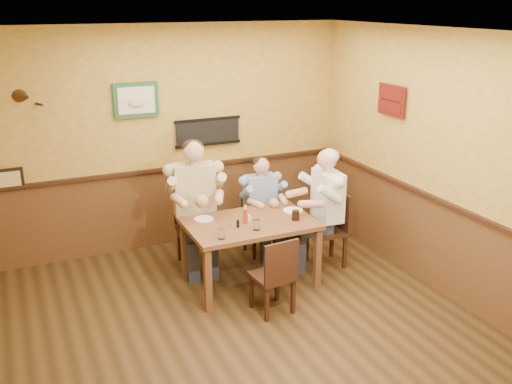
{
  "coord_description": "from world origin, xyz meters",
  "views": [
    {
      "loc": [
        -1.68,
        -4.32,
        3.06
      ],
      "look_at": [
        0.69,
        0.96,
        1.1
      ],
      "focal_mm": 40.0,
      "sensor_mm": 36.0,
      "label": 1
    }
  ],
  "objects_px": {
    "chair_back_right": "(260,223)",
    "chair_near_side": "(272,274)",
    "chair_back_left": "(196,227)",
    "salt_shaker": "(249,218)",
    "diner_white_elder": "(327,214)",
    "diner_blue_polo": "(260,211)",
    "diner_tan_shirt": "(195,211)",
    "hot_sauce_bottle": "(245,215)",
    "water_glass_mid": "(257,225)",
    "chair_right_end": "(326,230)",
    "water_glass_left": "(221,234)",
    "pepper_shaker": "(238,224)",
    "dining_table": "(250,229)",
    "cola_tumbler": "(296,215)"
  },
  "relations": [
    {
      "from": "chair_right_end",
      "to": "diner_tan_shirt",
      "type": "bearing_deg",
      "value": -109.14
    },
    {
      "from": "chair_back_left",
      "to": "chair_near_side",
      "type": "height_order",
      "value": "chair_back_left"
    },
    {
      "from": "water_glass_left",
      "to": "cola_tumbler",
      "type": "xyz_separation_m",
      "value": [
        0.93,
        0.16,
        0.0
      ]
    },
    {
      "from": "diner_white_elder",
      "to": "pepper_shaker",
      "type": "height_order",
      "value": "diner_white_elder"
    },
    {
      "from": "chair_near_side",
      "to": "chair_right_end",
      "type": "bearing_deg",
      "value": -151.33
    },
    {
      "from": "chair_near_side",
      "to": "diner_blue_polo",
      "type": "relative_size",
      "value": 0.74
    },
    {
      "from": "diner_white_elder",
      "to": "diner_blue_polo",
      "type": "bearing_deg",
      "value": -132.69
    },
    {
      "from": "chair_right_end",
      "to": "salt_shaker",
      "type": "bearing_deg",
      "value": -80.98
    },
    {
      "from": "diner_blue_polo",
      "to": "hot_sauce_bottle",
      "type": "distance_m",
      "value": 0.92
    },
    {
      "from": "chair_back_left",
      "to": "water_glass_left",
      "type": "bearing_deg",
      "value": -84.31
    },
    {
      "from": "salt_shaker",
      "to": "water_glass_mid",
      "type": "bearing_deg",
      "value": -93.03
    },
    {
      "from": "chair_back_left",
      "to": "water_glass_left",
      "type": "relative_size",
      "value": 9.32
    },
    {
      "from": "chair_back_left",
      "to": "chair_back_right",
      "type": "xyz_separation_m",
      "value": [
        0.85,
        0.0,
        -0.09
      ]
    },
    {
      "from": "chair_back_right",
      "to": "water_glass_mid",
      "type": "distance_m",
      "value": 1.13
    },
    {
      "from": "diner_blue_polo",
      "to": "cola_tumbler",
      "type": "xyz_separation_m",
      "value": [
        0.03,
        -0.86,
        0.24
      ]
    },
    {
      "from": "chair_back_right",
      "to": "water_glass_mid",
      "type": "relative_size",
      "value": 7.06
    },
    {
      "from": "dining_table",
      "to": "hot_sauce_bottle",
      "type": "xyz_separation_m",
      "value": [
        -0.06,
        -0.02,
        0.18
      ]
    },
    {
      "from": "dining_table",
      "to": "water_glass_left",
      "type": "distance_m",
      "value": 0.58
    },
    {
      "from": "chair_right_end",
      "to": "salt_shaker",
      "type": "distance_m",
      "value": 1.1
    },
    {
      "from": "hot_sauce_bottle",
      "to": "pepper_shaker",
      "type": "xyz_separation_m",
      "value": [
        -0.12,
        -0.08,
        -0.05
      ]
    },
    {
      "from": "chair_back_left",
      "to": "salt_shaker",
      "type": "xyz_separation_m",
      "value": [
        0.39,
        -0.71,
        0.3
      ]
    },
    {
      "from": "dining_table",
      "to": "water_glass_left",
      "type": "height_order",
      "value": "water_glass_left"
    },
    {
      "from": "dining_table",
      "to": "pepper_shaker",
      "type": "bearing_deg",
      "value": -150.95
    },
    {
      "from": "chair_back_right",
      "to": "diner_blue_polo",
      "type": "xyz_separation_m",
      "value": [
        0.0,
        0.0,
        0.17
      ]
    },
    {
      "from": "chair_back_left",
      "to": "water_glass_mid",
      "type": "bearing_deg",
      "value": -59.67
    },
    {
      "from": "chair_near_side",
      "to": "pepper_shaker",
      "type": "relative_size",
      "value": 10.24
    },
    {
      "from": "chair_back_left",
      "to": "hot_sauce_bottle",
      "type": "height_order",
      "value": "chair_back_left"
    },
    {
      "from": "chair_back_right",
      "to": "chair_right_end",
      "type": "bearing_deg",
      "value": -47.14
    },
    {
      "from": "water_glass_left",
      "to": "hot_sauce_bottle",
      "type": "height_order",
      "value": "hot_sauce_bottle"
    },
    {
      "from": "dining_table",
      "to": "diner_blue_polo",
      "type": "bearing_deg",
      "value": 57.51
    },
    {
      "from": "cola_tumbler",
      "to": "chair_near_side",
      "type": "bearing_deg",
      "value": -136.88
    },
    {
      "from": "chair_back_left",
      "to": "diner_white_elder",
      "type": "xyz_separation_m",
      "value": [
        1.43,
        -0.63,
        0.16
      ]
    },
    {
      "from": "diner_white_elder",
      "to": "pepper_shaker",
      "type": "distance_m",
      "value": 1.23
    },
    {
      "from": "water_glass_mid",
      "to": "cola_tumbler",
      "type": "distance_m",
      "value": 0.51
    },
    {
      "from": "diner_tan_shirt",
      "to": "cola_tumbler",
      "type": "xyz_separation_m",
      "value": [
        0.88,
        -0.86,
        0.11
      ]
    },
    {
      "from": "chair_back_right",
      "to": "chair_near_side",
      "type": "relative_size",
      "value": 0.95
    },
    {
      "from": "chair_back_left",
      "to": "salt_shaker",
      "type": "relative_size",
      "value": 11.75
    },
    {
      "from": "chair_right_end",
      "to": "diner_white_elder",
      "type": "distance_m",
      "value": 0.19
    },
    {
      "from": "diner_tan_shirt",
      "to": "hot_sauce_bottle",
      "type": "relative_size",
      "value": 7.7
    },
    {
      "from": "dining_table",
      "to": "cola_tumbler",
      "type": "relative_size",
      "value": 12.63
    },
    {
      "from": "chair_right_end",
      "to": "diner_tan_shirt",
      "type": "height_order",
      "value": "diner_tan_shirt"
    },
    {
      "from": "dining_table",
      "to": "diner_blue_polo",
      "type": "relative_size",
      "value": 1.24
    },
    {
      "from": "diner_tan_shirt",
      "to": "diner_blue_polo",
      "type": "relative_size",
      "value": 1.23
    },
    {
      "from": "water_glass_left",
      "to": "water_glass_mid",
      "type": "height_order",
      "value": "water_glass_mid"
    },
    {
      "from": "chair_near_side",
      "to": "water_glass_left",
      "type": "relative_size",
      "value": 7.94
    },
    {
      "from": "chair_right_end",
      "to": "water_glass_mid",
      "type": "relative_size",
      "value": 8.08
    },
    {
      "from": "diner_blue_polo",
      "to": "water_glass_left",
      "type": "relative_size",
      "value": 10.78
    },
    {
      "from": "hot_sauce_bottle",
      "to": "pepper_shaker",
      "type": "height_order",
      "value": "hot_sauce_bottle"
    },
    {
      "from": "chair_back_left",
      "to": "diner_blue_polo",
      "type": "bearing_deg",
      "value": 8.86
    },
    {
      "from": "diner_blue_polo",
      "to": "water_glass_mid",
      "type": "distance_m",
      "value": 1.08
    }
  ]
}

